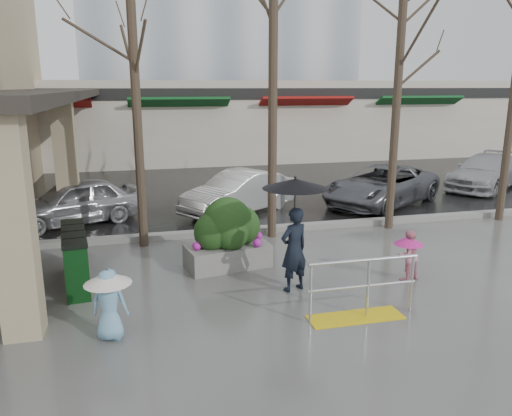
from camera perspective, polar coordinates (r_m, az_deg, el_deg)
name	(u,v)px	position (r m, az deg, el deg)	size (l,w,h in m)	color
ground	(262,297)	(9.25, 0.65, -10.08)	(120.00, 120.00, 0.00)	#51514F
street_asphalt	(170,150)	(30.50, -9.84, 6.52)	(120.00, 36.00, 0.01)	black
curb	(223,232)	(12.91, -3.81, -2.77)	(120.00, 0.30, 0.15)	gray
canopy_slab	(36,90)	(16.41, -23.82, 12.22)	(2.80, 18.00, 0.25)	#2D2823
pillar_front	(13,226)	(8.14, -25.98, -1.82)	(0.55, 0.55, 3.50)	tan
pillar_back	(66,162)	(14.44, -20.86, 4.94)	(0.55, 0.55, 3.50)	tan
storefront_row	(213,120)	(26.54, -4.97, 9.98)	(34.00, 6.74, 4.00)	beige
handrail	(360,296)	(8.51, 11.78, -9.85)	(1.90, 0.50, 1.03)	yellow
tree_west	(132,23)	(11.87, -14.01, 19.88)	(3.20, 3.20, 6.80)	#382B21
tree_midwest	(273,20)	(12.34, 2.00, 20.70)	(3.20, 3.20, 7.00)	#382B21
tree_mideast	(401,40)	(13.57, 16.22, 17.97)	(3.20, 3.20, 6.50)	#382B21
woman	(294,222)	(9.14, 4.41, -1.62)	(1.20, 1.20, 2.18)	black
child_pink	(408,252)	(10.27, 16.98, -4.79)	(0.58, 0.58, 1.01)	pink
child_blue	(109,297)	(7.87, -16.46, -9.69)	(0.71, 0.71, 1.12)	#76ADD2
planter	(228,234)	(10.51, -3.26, -2.96)	(1.86, 1.16, 1.51)	slate
news_boxes	(76,258)	(10.21, -19.93, -5.38)	(0.67, 1.97, 1.08)	#0C3812
car_a	(74,202)	(14.65, -20.10, 0.65)	(1.49, 3.70, 1.26)	#A6A6AB
car_b	(239,192)	(15.01, -1.95, 1.79)	(1.33, 3.82, 1.26)	white
car_c	(382,185)	(16.57, 14.15, 2.52)	(2.09, 4.53, 1.26)	slate
car_d	(485,172)	(20.52, 24.75, 3.78)	(1.77, 4.34, 1.26)	#B4B4B9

